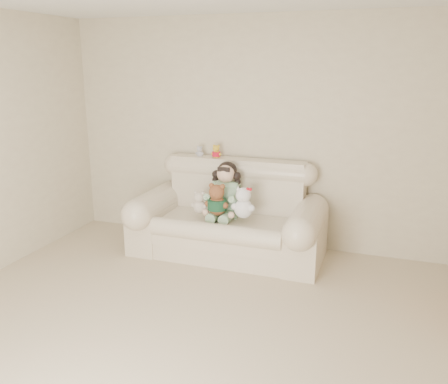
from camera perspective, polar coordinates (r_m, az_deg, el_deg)
floor at (r=3.70m, az=-7.94°, el=-19.09°), size 5.00×5.00×0.00m
wall_back at (r=5.44m, az=3.68°, el=7.04°), size 4.50×0.00×4.50m
sofa at (r=5.19m, az=0.37°, el=-2.23°), size 2.10×0.95×1.03m
seated_child at (r=5.22m, az=0.25°, el=0.35°), size 0.38×0.46×0.63m
brown_teddy at (r=5.03m, az=-0.85°, el=-0.54°), size 0.28×0.22×0.41m
white_cat at (r=4.95m, az=2.38°, el=-0.89°), size 0.29×0.24×0.40m
cream_teddy at (r=5.12m, az=-2.99°, el=-0.99°), size 0.20×0.16×0.29m
yellow_mini_bear at (r=5.46m, az=-0.93°, el=5.03°), size 0.14×0.12×0.19m
grey_mini_plush at (r=5.54m, az=-2.93°, el=5.01°), size 0.13×0.11×0.16m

